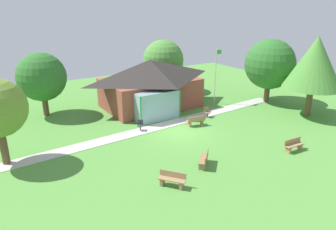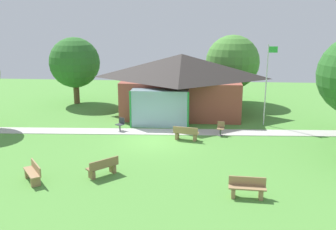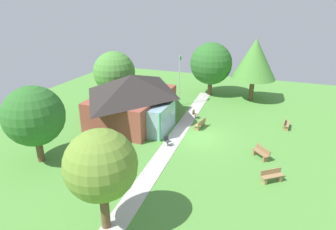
# 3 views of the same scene
# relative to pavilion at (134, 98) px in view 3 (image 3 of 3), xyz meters

# --- Properties ---
(ground_plane) EXTENTS (44.00, 44.00, 0.00)m
(ground_plane) POSITION_rel_pavilion_xyz_m (-1.25, -6.65, -2.36)
(ground_plane) COLOR #54933D
(pavilion) EXTENTS (9.47, 7.45, 4.52)m
(pavilion) POSITION_rel_pavilion_xyz_m (0.00, 0.00, 0.00)
(pavilion) COLOR brown
(pavilion) RESTS_ON ground_plane
(footpath) EXTENTS (24.96, 2.57, 0.03)m
(footpath) POSITION_rel_pavilion_xyz_m (-1.25, -4.78, -2.35)
(footpath) COLOR #BCB7B2
(footpath) RESTS_ON ground_plane
(flagpole) EXTENTS (0.64, 0.08, 5.44)m
(flagpole) POSITION_rel_pavilion_xyz_m (5.86, -2.48, 0.65)
(flagpole) COLOR silver
(flagpole) RESTS_ON ground_plane
(bench_front_right) EXTENTS (1.53, 0.53, 0.84)m
(bench_front_right) POSITION_rel_pavilion_xyz_m (3.39, -13.49, -1.96)
(bench_front_right) COLOR #9E7A51
(bench_front_right) RESTS_ON ground_plane
(bench_rear_near_path) EXTENTS (1.56, 0.74, 0.84)m
(bench_rear_near_path) POSITION_rel_pavilion_xyz_m (0.64, -6.27, -1.96)
(bench_rear_near_path) COLOR #9E7A51
(bench_rear_near_path) RESTS_ON ground_plane
(bench_front_left) EXTENTS (1.26, 1.46, 0.84)m
(bench_front_left) POSITION_rel_pavilion_xyz_m (-5.92, -12.71, -1.96)
(bench_front_left) COLOR #9E7A51
(bench_front_left) RESTS_ON ground_plane
(bench_front_center) EXTENTS (1.38, 1.36, 0.84)m
(bench_front_center) POSITION_rel_pavilion_xyz_m (-2.99, -11.84, -1.96)
(bench_front_center) COLOR olive
(bench_front_center) RESTS_ON ground_plane
(patio_chair_lawn_spare) EXTENTS (0.51, 0.51, 0.86)m
(patio_chair_lawn_spare) POSITION_rel_pavilion_xyz_m (2.76, -5.14, -1.95)
(patio_chair_lawn_spare) COLOR #8C6B4C
(patio_chair_lawn_spare) RESTS_ON ground_plane
(patio_chair_west) EXTENTS (0.61, 0.61, 0.86)m
(patio_chair_west) POSITION_rel_pavilion_xyz_m (-3.63, -4.71, -1.95)
(patio_chair_west) COLOR #33383D
(patio_chair_west) RESTS_ON ground_plane
(tree_east_hedge) EXTENTS (4.89, 4.89, 6.24)m
(tree_east_hedge) POSITION_rel_pavilion_xyz_m (10.84, -4.71, 1.42)
(tree_east_hedge) COLOR brown
(tree_east_hedge) RESTS_ON ground_plane
(tree_behind_pavilion_left) EXTENTS (4.18, 4.18, 5.57)m
(tree_behind_pavilion_left) POSITION_rel_pavilion_xyz_m (-9.01, 2.98, 1.10)
(tree_behind_pavilion_left) COLOR brown
(tree_behind_pavilion_left) RESTS_ON ground_plane
(tree_behind_pavilion_right) EXTENTS (4.50, 4.50, 5.74)m
(tree_behind_pavilion_right) POSITION_rel_pavilion_xyz_m (4.15, 4.36, 1.12)
(tree_behind_pavilion_right) COLOR brown
(tree_behind_pavilion_right) RESTS_ON ground_plane
(tree_west_hedge) EXTENTS (3.54, 3.54, 5.42)m
(tree_west_hedge) POSITION_rel_pavilion_xyz_m (-13.18, -5.00, 1.26)
(tree_west_hedge) COLOR brown
(tree_west_hedge) RESTS_ON ground_plane
(tree_far_east) EXTENTS (4.88, 4.88, 6.94)m
(tree_far_east) POSITION_rel_pavilion_xyz_m (10.50, -9.62, 2.36)
(tree_far_east) COLOR brown
(tree_far_east) RESTS_ON ground_plane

